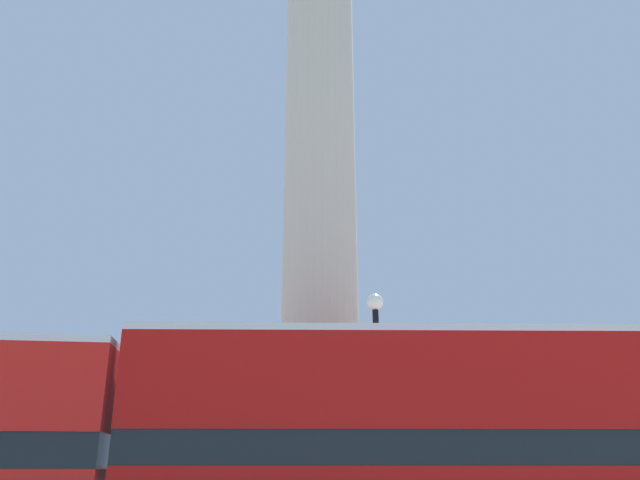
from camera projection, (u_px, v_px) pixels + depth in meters
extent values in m
cylinder|color=#BCB29E|center=(320.00, 99.00, 20.07)|extent=(2.20, 2.20, 21.84)
cube|color=black|center=(428.00, 449.00, 11.07)|extent=(10.66, 3.15, 0.55)
cube|color=#A80F0C|center=(425.00, 388.00, 11.44)|extent=(10.66, 3.21, 1.60)
cube|color=silver|center=(422.00, 341.00, 11.73)|extent=(10.66, 3.21, 0.12)
cylinder|color=black|center=(379.00, 438.00, 13.28)|extent=(0.14, 0.14, 5.58)
sphere|color=white|center=(375.00, 302.00, 14.31)|extent=(0.38, 0.38, 0.38)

